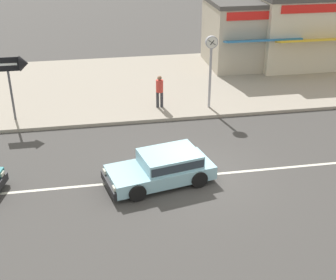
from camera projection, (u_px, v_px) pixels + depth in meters
ground_plane at (196, 176)px, 17.02m from camera, size 160.00×160.00×0.00m
lane_centre_stripe at (196, 176)px, 17.02m from camera, size 50.40×0.14×0.01m
kerb_strip at (155, 83)px, 25.72m from camera, size 68.00×10.00×0.15m
hatchback_pale_blue_1 at (163, 167)px, 16.43m from camera, size 4.03×2.42×1.10m
street_clock at (211, 56)px, 21.35m from camera, size 0.57×0.22×3.45m
arrow_signboard at (20, 67)px, 20.15m from camera, size 1.45×0.68×2.93m
pedestrian_by_shop at (160, 89)px, 22.06m from camera, size 0.34×0.34×1.57m
shopfront_corner_warung at (249, 32)px, 27.80m from camera, size 4.87×4.88×3.87m
shopfront_mid_block at (307, 27)px, 28.10m from camera, size 6.64×5.42×4.23m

